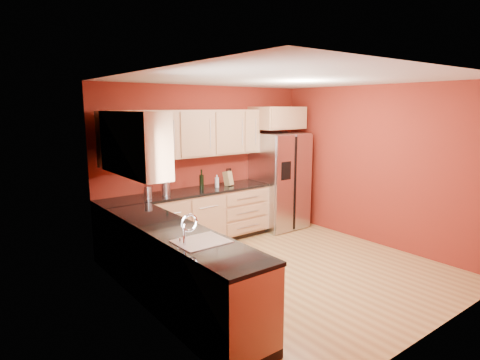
% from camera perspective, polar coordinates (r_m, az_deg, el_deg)
% --- Properties ---
extents(floor, '(4.00, 4.00, 0.00)m').
position_cam_1_polar(floor, '(5.74, 6.66, -12.75)').
color(floor, '#9C6F3C').
rests_on(floor, ground).
extents(ceiling, '(4.00, 4.00, 0.00)m').
position_cam_1_polar(ceiling, '(5.30, 7.26, 14.11)').
color(ceiling, silver).
rests_on(ceiling, wall_back).
extents(wall_back, '(4.00, 0.04, 2.60)m').
position_cam_1_polar(wall_back, '(6.92, -4.72, 2.46)').
color(wall_back, maroon).
rests_on(wall_back, floor).
extents(wall_front, '(4.00, 0.04, 2.60)m').
position_cam_1_polar(wall_front, '(4.21, 26.35, -3.71)').
color(wall_front, maroon).
rests_on(wall_front, floor).
extents(wall_left, '(0.04, 4.00, 2.60)m').
position_cam_1_polar(wall_left, '(4.24, -12.79, -2.79)').
color(wall_left, maroon).
rests_on(wall_left, floor).
extents(wall_right, '(0.04, 4.00, 2.60)m').
position_cam_1_polar(wall_right, '(6.90, 18.91, 1.92)').
color(wall_right, maroon).
rests_on(wall_right, floor).
extents(base_cabinets_back, '(2.90, 0.60, 0.88)m').
position_cam_1_polar(base_cabinets_back, '(6.56, -7.23, -5.70)').
color(base_cabinets_back, tan).
rests_on(base_cabinets_back, floor).
extents(base_cabinets_left, '(0.60, 2.80, 0.88)m').
position_cam_1_polar(base_cabinets_left, '(4.63, -8.91, -12.71)').
color(base_cabinets_left, tan).
rests_on(base_cabinets_left, floor).
extents(countertop_back, '(2.90, 0.62, 0.04)m').
position_cam_1_polar(countertop_back, '(6.44, -7.28, -1.79)').
color(countertop_back, black).
rests_on(countertop_back, base_cabinets_back).
extents(countertop_left, '(0.62, 2.80, 0.04)m').
position_cam_1_polar(countertop_left, '(4.48, -8.96, -7.26)').
color(countertop_left, black).
rests_on(countertop_left, base_cabinets_left).
extents(upper_cabinets_back, '(2.30, 0.33, 0.75)m').
position_cam_1_polar(upper_cabinets_back, '(6.59, -5.84, 6.64)').
color(upper_cabinets_back, tan).
rests_on(upper_cabinets_back, wall_back).
extents(upper_cabinets_left, '(0.33, 1.35, 0.75)m').
position_cam_1_polar(upper_cabinets_left, '(4.88, -14.87, 5.07)').
color(upper_cabinets_left, tan).
rests_on(upper_cabinets_left, wall_left).
extents(corner_upper_cabinet, '(0.67, 0.67, 0.75)m').
position_cam_1_polar(corner_upper_cabinet, '(5.82, -17.00, 5.76)').
color(corner_upper_cabinet, tan).
rests_on(corner_upper_cabinet, wall_back).
extents(over_fridge_cabinet, '(0.92, 0.60, 0.40)m').
position_cam_1_polar(over_fridge_cabinet, '(7.45, 5.34, 8.80)').
color(over_fridge_cabinet, tan).
rests_on(over_fridge_cabinet, wall_back).
extents(refrigerator, '(0.90, 0.75, 1.78)m').
position_cam_1_polar(refrigerator, '(7.51, 5.58, -0.09)').
color(refrigerator, silver).
rests_on(refrigerator, floor).
extents(window, '(0.03, 0.90, 1.00)m').
position_cam_1_polar(window, '(3.76, -9.46, -0.45)').
color(window, white).
rests_on(window, wall_left).
extents(sink_faucet, '(0.50, 0.42, 0.30)m').
position_cam_1_polar(sink_faucet, '(4.01, -5.58, -6.72)').
color(sink_faucet, silver).
rests_on(sink_faucet, countertop_left).
extents(canister_left, '(0.12, 0.12, 0.18)m').
position_cam_1_polar(canister_left, '(6.03, -12.97, -1.74)').
color(canister_left, silver).
rests_on(canister_left, countertop_back).
extents(canister_right, '(0.13, 0.13, 0.21)m').
position_cam_1_polar(canister_right, '(6.16, -10.49, -1.26)').
color(canister_right, silver).
rests_on(canister_right, countertop_back).
extents(wine_bottle_a, '(0.10, 0.10, 0.36)m').
position_cam_1_polar(wine_bottle_a, '(6.28, -10.43, -0.34)').
color(wine_bottle_a, black).
rests_on(wine_bottle_a, countertop_back).
extents(wine_bottle_b, '(0.09, 0.09, 0.33)m').
position_cam_1_polar(wine_bottle_b, '(6.53, -5.49, 0.07)').
color(wine_bottle_b, black).
rests_on(wine_bottle_b, countertop_back).
extents(knife_block, '(0.15, 0.14, 0.25)m').
position_cam_1_polar(knife_block, '(6.85, -1.70, 0.24)').
color(knife_block, '#A58850').
rests_on(knife_block, countertop_back).
extents(soap_dispenser, '(0.09, 0.09, 0.21)m').
position_cam_1_polar(soap_dispenser, '(6.70, -3.31, -0.16)').
color(soap_dispenser, silver).
rests_on(soap_dispenser, countertop_back).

